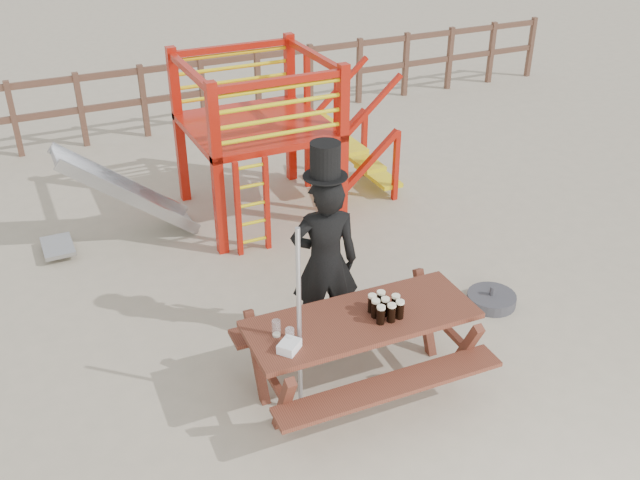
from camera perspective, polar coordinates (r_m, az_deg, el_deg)
The scene contains 10 objects.
ground at distance 6.78m, azimuth 4.94°, elevation -10.70°, with size 60.00×60.00×0.00m, color tan.
back_fence at distance 12.28m, azimuth -11.69°, elevation 11.75°, with size 15.09×0.09×1.20m.
playground_fort at distance 9.10m, azimuth -5.44°, elevation 8.19°, with size 4.71×1.84×2.10m.
picnic_table at distance 6.33m, azimuth 3.29°, elevation -8.29°, with size 2.06×1.45×0.78m.
man_with_hat at distance 6.66m, azimuth 0.39°, elevation -1.47°, with size 0.74×0.58×2.09m.
metal_pole at distance 5.83m, azimuth -1.67°, elevation -6.87°, with size 0.04×0.04×1.81m, color #B2B2B7.
parasol_base at distance 7.86m, azimuth 13.55°, elevation -4.63°, with size 0.52×0.52×0.22m.
paper_bag at distance 5.76m, azimuth -2.48°, elevation -8.49°, with size 0.18×0.14×0.08m, color white.
stout_pints at distance 6.14m, azimuth 5.23°, elevation -5.37°, with size 0.27×0.28×0.17m.
empty_glasses at distance 5.86m, azimuth -2.97°, elevation -7.44°, with size 0.13×0.22×0.15m.
Camera 1 is at (-2.73, -4.41, 4.37)m, focal length 40.00 mm.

